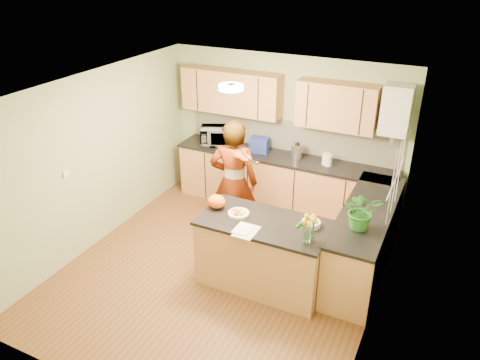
% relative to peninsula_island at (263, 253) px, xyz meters
% --- Properties ---
extents(floor, '(4.50, 4.50, 0.00)m').
position_rel_peninsula_island_xyz_m(floor, '(-0.60, 0.01, -0.47)').
color(floor, brown).
rests_on(floor, ground).
extents(ceiling, '(4.00, 4.50, 0.02)m').
position_rel_peninsula_island_xyz_m(ceiling, '(-0.60, 0.01, 2.03)').
color(ceiling, white).
rests_on(ceiling, wall_back).
extents(wall_back, '(4.00, 0.02, 2.50)m').
position_rel_peninsula_island_xyz_m(wall_back, '(-0.60, 2.26, 0.78)').
color(wall_back, '#9DAE7C').
rests_on(wall_back, floor).
extents(wall_front, '(4.00, 0.02, 2.50)m').
position_rel_peninsula_island_xyz_m(wall_front, '(-0.60, -2.24, 0.78)').
color(wall_front, '#9DAE7C').
rests_on(wall_front, floor).
extents(wall_left, '(0.02, 4.50, 2.50)m').
position_rel_peninsula_island_xyz_m(wall_left, '(-2.60, 0.01, 0.78)').
color(wall_left, '#9DAE7C').
rests_on(wall_left, floor).
extents(wall_right, '(0.02, 4.50, 2.50)m').
position_rel_peninsula_island_xyz_m(wall_right, '(1.40, 0.01, 0.78)').
color(wall_right, '#9DAE7C').
rests_on(wall_right, floor).
extents(back_counter, '(3.64, 0.62, 0.94)m').
position_rel_peninsula_island_xyz_m(back_counter, '(-0.50, 1.96, 0.01)').
color(back_counter, '#A67442').
rests_on(back_counter, floor).
extents(right_counter, '(0.62, 2.24, 0.94)m').
position_rel_peninsula_island_xyz_m(right_counter, '(1.10, 0.86, 0.01)').
color(right_counter, '#A67442').
rests_on(right_counter, floor).
extents(splashback, '(3.60, 0.02, 0.52)m').
position_rel_peninsula_island_xyz_m(splashback, '(-0.50, 2.25, 0.73)').
color(splashback, beige).
rests_on(splashback, back_counter).
extents(upper_cabinets, '(3.20, 0.34, 0.70)m').
position_rel_peninsula_island_xyz_m(upper_cabinets, '(-0.78, 2.09, 1.38)').
color(upper_cabinets, '#A67442').
rests_on(upper_cabinets, wall_back).
extents(boiler, '(0.40, 0.30, 0.86)m').
position_rel_peninsula_island_xyz_m(boiler, '(1.10, 2.10, 1.43)').
color(boiler, silver).
rests_on(boiler, wall_back).
extents(window_right, '(0.01, 1.30, 1.05)m').
position_rel_peninsula_island_xyz_m(window_right, '(1.39, 0.61, 1.08)').
color(window_right, silver).
rests_on(window_right, wall_right).
extents(light_switch, '(0.02, 0.09, 0.09)m').
position_rel_peninsula_island_xyz_m(light_switch, '(-2.59, -0.59, 0.83)').
color(light_switch, silver).
rests_on(light_switch, wall_left).
extents(ceiling_lamp, '(0.30, 0.30, 0.07)m').
position_rel_peninsula_island_xyz_m(ceiling_lamp, '(-0.60, 0.31, 2.00)').
color(ceiling_lamp, '#FFEABF').
rests_on(ceiling_lamp, ceiling).
extents(peninsula_island, '(1.62, 0.83, 0.93)m').
position_rel_peninsula_island_xyz_m(peninsula_island, '(0.00, 0.00, 0.00)').
color(peninsula_island, '#A67442').
rests_on(peninsula_island, floor).
extents(fruit_dish, '(0.27, 0.27, 0.09)m').
position_rel_peninsula_island_xyz_m(fruit_dish, '(-0.35, 0.00, 0.50)').
color(fruit_dish, beige).
rests_on(fruit_dish, peninsula_island).
extents(orange_bowl, '(0.23, 0.23, 0.13)m').
position_rel_peninsula_island_xyz_m(orange_bowl, '(0.55, 0.15, 0.52)').
color(orange_bowl, beige).
rests_on(orange_bowl, peninsula_island).
extents(flower_vase, '(0.23, 0.23, 0.42)m').
position_rel_peninsula_island_xyz_m(flower_vase, '(0.60, -0.18, 0.74)').
color(flower_vase, silver).
rests_on(flower_vase, peninsula_island).
extents(orange_bag, '(0.29, 0.27, 0.18)m').
position_rel_peninsula_island_xyz_m(orange_bag, '(-0.69, 0.05, 0.55)').
color(orange_bag, orange).
rests_on(orange_bag, peninsula_island).
extents(papers, '(0.25, 0.34, 0.01)m').
position_rel_peninsula_island_xyz_m(papers, '(-0.10, -0.30, 0.47)').
color(papers, silver).
rests_on(papers, peninsula_island).
extents(violinist, '(0.78, 0.61, 1.88)m').
position_rel_peninsula_island_xyz_m(violinist, '(-0.80, 0.76, 0.48)').
color(violinist, '#E3AF8B').
rests_on(violinist, floor).
extents(violin, '(0.66, 0.57, 0.16)m').
position_rel_peninsula_island_xyz_m(violin, '(-0.60, 0.54, 1.04)').
color(violin, '#4E1404').
rests_on(violin, violinist).
extents(microwave, '(0.66, 0.57, 0.31)m').
position_rel_peninsula_island_xyz_m(microwave, '(-1.71, 1.97, 0.63)').
color(microwave, silver).
rests_on(microwave, back_counter).
extents(blue_box, '(0.32, 0.25, 0.24)m').
position_rel_peninsula_island_xyz_m(blue_box, '(-0.94, 1.98, 0.59)').
color(blue_box, navy).
rests_on(blue_box, back_counter).
extents(kettle, '(0.17, 0.17, 0.32)m').
position_rel_peninsula_island_xyz_m(kettle, '(-0.29, 1.98, 0.61)').
color(kettle, '#BABBBF').
rests_on(kettle, back_counter).
extents(jar_cream, '(0.15, 0.15, 0.19)m').
position_rel_peninsula_island_xyz_m(jar_cream, '(0.19, 1.96, 0.57)').
color(jar_cream, beige).
rests_on(jar_cream, back_counter).
extents(jar_white, '(0.14, 0.14, 0.18)m').
position_rel_peninsula_island_xyz_m(jar_white, '(0.24, 1.93, 0.56)').
color(jar_white, silver).
rests_on(jar_white, back_counter).
extents(potted_plant, '(0.52, 0.48, 0.48)m').
position_rel_peninsula_island_xyz_m(potted_plant, '(1.10, 0.34, 0.72)').
color(potted_plant, '#286C24').
rests_on(potted_plant, right_counter).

